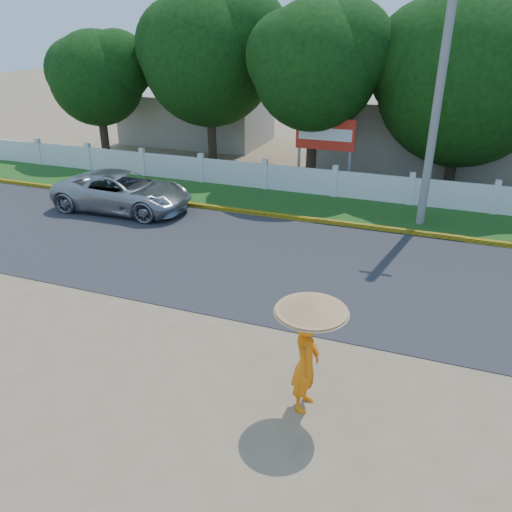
{
  "coord_description": "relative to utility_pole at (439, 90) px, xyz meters",
  "views": [
    {
      "loc": [
        3.82,
        -8.32,
        6.4
      ],
      "look_at": [
        0.0,
        2.0,
        1.3
      ],
      "focal_mm": 35.0,
      "sensor_mm": 36.0,
      "label": 1
    }
  ],
  "objects": [
    {
      "name": "ground",
      "position": [
        -3.53,
        -9.19,
        -4.55
      ],
      "size": [
        120.0,
        120.0,
        0.0
      ],
      "primitive_type": "plane",
      "color": "#9E8460",
      "rests_on": "ground"
    },
    {
      "name": "road",
      "position": [
        -3.53,
        -4.69,
        -4.54
      ],
      "size": [
        60.0,
        7.0,
        0.02
      ],
      "primitive_type": "cube",
      "color": "#38383A",
      "rests_on": "ground"
    },
    {
      "name": "grass_verge",
      "position": [
        -3.53,
        0.56,
        -4.53
      ],
      "size": [
        60.0,
        3.5,
        0.03
      ],
      "primitive_type": "cube",
      "color": "#2D601E",
      "rests_on": "ground"
    },
    {
      "name": "curb",
      "position": [
        -3.53,
        -1.14,
        -4.47
      ],
      "size": [
        40.0,
        0.18,
        0.16
      ],
      "primitive_type": "cube",
      "color": "yellow",
      "rests_on": "ground"
    },
    {
      "name": "fence",
      "position": [
        -3.53,
        2.01,
        -4.0
      ],
      "size": [
        40.0,
        0.1,
        1.1
      ],
      "primitive_type": "cube",
      "color": "silver",
      "rests_on": "ground"
    },
    {
      "name": "building_near",
      "position": [
        -0.53,
        8.81,
        -2.95
      ],
      "size": [
        10.0,
        6.0,
        3.2
      ],
      "primitive_type": "cube",
      "color": "#B7AD99",
      "rests_on": "ground"
    },
    {
      "name": "building_far",
      "position": [
        -13.53,
        9.81,
        -3.15
      ],
      "size": [
        8.0,
        5.0,
        2.8
      ],
      "primitive_type": "cube",
      "color": "#B7AD99",
      "rests_on": "ground"
    },
    {
      "name": "utility_pole",
      "position": [
        0.0,
        0.0,
        0.0
      ],
      "size": [
        0.28,
        0.28,
        9.1
      ],
      "primitive_type": "cylinder",
      "color": "gray",
      "rests_on": "ground"
    },
    {
      "name": "vehicle",
      "position": [
        -10.68,
        -2.34,
        -3.83
      ],
      "size": [
        5.27,
        2.56,
        1.44
      ],
      "primitive_type": "imported",
      "rotation": [
        0.0,
        0.0,
        1.6
      ],
      "color": "#A0A3A8",
      "rests_on": "ground"
    },
    {
      "name": "monk_with_parasol",
      "position": [
        -1.37,
        -10.43,
        -3.03
      ],
      "size": [
        1.28,
        1.28,
        2.33
      ],
      "color": "orange",
      "rests_on": "ground"
    },
    {
      "name": "billboard",
      "position": [
        -4.27,
        3.1,
        -2.41
      ],
      "size": [
        2.5,
        0.13,
        2.95
      ],
      "color": "gray",
      "rests_on": "ground"
    },
    {
      "name": "tree_row",
      "position": [
        1.42,
        4.89,
        0.32
      ],
      "size": [
        38.48,
        7.73,
        9.13
      ],
      "color": "#473828",
      "rests_on": "ground"
    }
  ]
}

